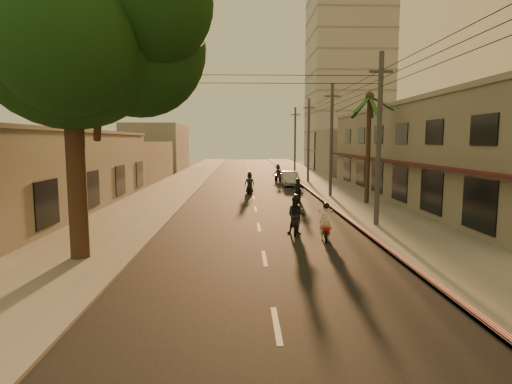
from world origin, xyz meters
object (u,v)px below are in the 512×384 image
Objects in this scene: palm_tree at (370,103)px; scooter_red at (326,224)px; broadleaf_tree at (82,30)px; scooter_far_b at (278,173)px; scooter_mid_b at (298,192)px; scooter_far_a at (250,184)px; scooter_mid_a at (296,216)px; parked_car at (290,179)px.

palm_tree is 13.69m from scooter_red.
broadleaf_tree is 33.67m from scooter_far_b.
scooter_far_a is (-3.42, 5.62, 0.03)m from scooter_mid_b.
scooter_mid_b is at bearing 92.81° from scooter_mid_a.
parked_car is (4.20, 6.54, -0.13)m from scooter_far_a.
broadleaf_tree is 6.13× the size of scooter_mid_a.
scooter_far_b reaches higher than scooter_red.
scooter_far_b is 0.44× the size of parked_car.
parked_car is (2.17, 22.57, -0.17)m from scooter_mid_a.
scooter_far_a is at bearing 107.62° from scooter_mid_a.
scooter_far_a reaches higher than parked_car.
palm_tree reaches higher than parked_car.
scooter_mid_a is at bearing -95.29° from parked_car.
parked_car is (-4.08, 12.89, -6.43)m from palm_tree.
palm_tree reaches higher than scooter_far_b.
palm_tree reaches higher than scooter_mid_a.
palm_tree is 4.28× the size of scooter_far_a.
palm_tree is at bearing -49.15° from scooter_far_b.
scooter_red is at bearing -72.23° from scooter_mid_b.
palm_tree is 4.55× the size of scooter_mid_b.
broadleaf_tree reaches higher than palm_tree.
scooter_far_a is at bearing 142.49° from palm_tree.
parked_car is (10.54, 26.75, -7.76)m from broadleaf_tree.
scooter_mid_a is 0.45× the size of parked_car.
palm_tree is 13.11m from scooter_mid_a.
scooter_far_a reaches higher than scooter_mid_b.
scooter_red is at bearing -37.71° from scooter_mid_a.
scooter_far_b reaches higher than scooter_mid_b.
broadleaf_tree is at bearing -143.06° from scooter_mid_a.
scooter_mid_a is at bearing -78.86° from scooter_mid_b.
scooter_far_a is at bearing 140.07° from scooter_mid_b.
scooter_red is at bearing -65.16° from scooter_far_b.
palm_tree is 14.97m from parked_car.
palm_tree is at bearing 74.46° from scooter_red.
scooter_red is at bearing 16.60° from broadleaf_tree.
scooter_red is 17.66m from scooter_far_a.
scooter_far_b is at bearing 100.85° from parked_car.
broadleaf_tree is at bearing -136.52° from palm_tree.
broadleaf_tree is 2.76× the size of parked_car.
scooter_red is 28.50m from scooter_far_b.
broadleaf_tree reaches higher than scooter_far_a.
palm_tree is at bearing -72.25° from parked_car.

